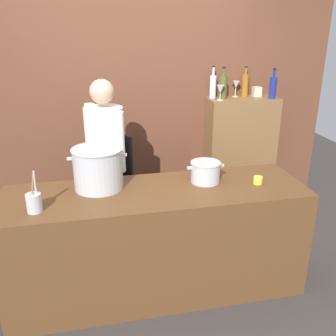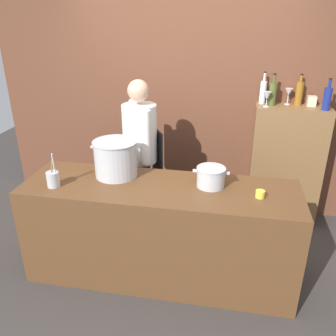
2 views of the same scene
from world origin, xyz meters
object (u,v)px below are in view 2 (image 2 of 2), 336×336
(spice_tin_cream, at_px, (311,101))
(wine_bottle_cobalt, at_px, (327,98))
(wine_glass_tall, at_px, (267,96))
(butter_jar, at_px, (260,194))
(wine_bottle_amber, at_px, (299,93))
(stockpot_small, at_px, (211,177))
(chef, at_px, (141,149))
(utensil_crock, at_px, (53,179))
(wine_bottle_clear, at_px, (263,92))
(stockpot_large, at_px, (116,158))
(wine_glass_wide, at_px, (289,93))
(wine_bottle_olive, at_px, (273,93))

(spice_tin_cream, bearing_deg, wine_bottle_cobalt, -54.02)
(wine_bottle_cobalt, xyz_separation_m, wine_glass_tall, (-0.57, 0.03, -0.01))
(butter_jar, height_order, wine_bottle_amber, wine_bottle_amber)
(stockpot_small, bearing_deg, wine_bottle_cobalt, 44.16)
(chef, xyz_separation_m, utensil_crock, (-0.54, -0.82, 0.00))
(wine_bottle_clear, bearing_deg, wine_bottle_amber, 1.07)
(stockpot_small, xyz_separation_m, wine_bottle_amber, (0.80, 1.19, 0.48))
(spice_tin_cream, bearing_deg, wine_bottle_clear, 178.09)
(utensil_crock, bearing_deg, stockpot_small, 10.98)
(stockpot_large, xyz_separation_m, wine_glass_tall, (1.31, 0.98, 0.39))
(wine_bottle_clear, distance_m, spice_tin_cream, 0.50)
(spice_tin_cream, bearing_deg, butter_jar, -112.49)
(utensil_crock, height_order, wine_bottle_cobalt, wine_bottle_cobalt)
(butter_jar, distance_m, wine_bottle_cobalt, 1.41)
(stockpot_small, bearing_deg, chef, 142.77)
(wine_glass_tall, bearing_deg, wine_bottle_clear, 103.85)
(chef, height_order, wine_glass_tall, chef)
(wine_glass_wide, bearing_deg, wine_bottle_cobalt, -26.72)
(stockpot_large, distance_m, stockpot_small, 0.85)
(chef, height_order, butter_jar, chef)
(chef, bearing_deg, wine_bottle_cobalt, -106.50)
(utensil_crock, distance_m, wine_glass_wide, 2.50)
(wine_glass_tall, bearing_deg, chef, -158.92)
(wine_bottle_amber, height_order, spice_tin_cream, wine_bottle_amber)
(wine_bottle_cobalt, bearing_deg, wine_bottle_amber, 143.89)
(stockpot_large, distance_m, butter_jar, 1.26)
(butter_jar, relative_size, wine_glass_wide, 0.43)
(butter_jar, bearing_deg, wine_bottle_olive, 83.95)
(stockpot_small, distance_m, wine_bottle_clear, 1.35)
(chef, bearing_deg, stockpot_small, -157.60)
(utensil_crock, bearing_deg, wine_bottle_olive, 37.09)
(butter_jar, height_order, wine_bottle_cobalt, wine_bottle_cobalt)
(wine_glass_tall, bearing_deg, stockpot_large, -143.23)
(stockpot_small, height_order, wine_bottle_clear, wine_bottle_clear)
(wine_bottle_cobalt, distance_m, wine_glass_wide, 0.39)
(stockpot_small, xyz_separation_m, wine_bottle_clear, (0.44, 1.18, 0.48))
(wine_bottle_olive, relative_size, wine_glass_tall, 2.09)
(wine_bottle_cobalt, relative_size, wine_glass_tall, 2.02)
(stockpot_small, xyz_separation_m, utensil_crock, (-1.29, -0.25, -0.01))
(butter_jar, xyz_separation_m, wine_bottle_clear, (0.04, 1.31, 0.54))
(wine_bottle_cobalt, bearing_deg, wine_glass_tall, 177.12)
(utensil_crock, bearing_deg, spice_tin_cream, 32.49)
(butter_jar, bearing_deg, stockpot_large, 171.34)
(stockpot_large, xyz_separation_m, wine_bottle_clear, (1.28, 1.12, 0.41))
(butter_jar, relative_size, wine_bottle_amber, 0.23)
(butter_jar, distance_m, wine_bottle_clear, 1.41)
(stockpot_small, bearing_deg, spice_tin_cream, 51.28)
(wine_bottle_olive, bearing_deg, wine_bottle_amber, 12.96)
(spice_tin_cream, bearing_deg, chef, -160.58)
(wine_glass_tall, height_order, spice_tin_cream, wine_glass_tall)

